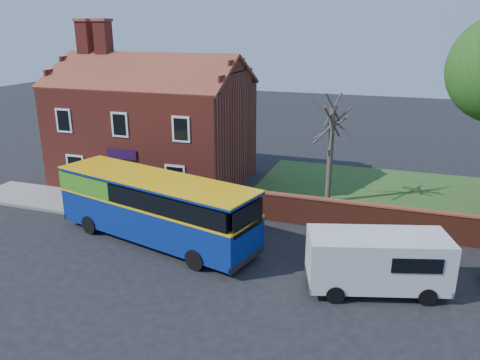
% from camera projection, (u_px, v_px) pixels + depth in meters
% --- Properties ---
extents(ground, '(120.00, 120.00, 0.00)m').
position_uv_depth(ground, '(172.00, 272.00, 20.17)').
color(ground, black).
rests_on(ground, ground).
extents(pavement, '(18.00, 3.50, 0.12)m').
position_uv_depth(pavement, '(110.00, 206.00, 27.49)').
color(pavement, gray).
rests_on(pavement, ground).
extents(kerb, '(18.00, 0.15, 0.14)m').
position_uv_depth(kerb, '(91.00, 217.00, 25.91)').
color(kerb, slate).
rests_on(kerb, ground).
extents(grass_strip, '(26.00, 12.00, 0.04)m').
position_uv_depth(grass_strip, '(468.00, 205.00, 27.83)').
color(grass_strip, '#426B28').
rests_on(grass_strip, ground).
extents(shop_building, '(12.30, 8.13, 10.50)m').
position_uv_depth(shop_building, '(154.00, 131.00, 31.63)').
color(shop_building, maroon).
rests_on(shop_building, ground).
extents(bus, '(11.10, 5.32, 3.28)m').
position_uv_depth(bus, '(150.00, 204.00, 22.83)').
color(bus, navy).
rests_on(bus, ground).
extents(van_near, '(5.82, 3.62, 2.38)m').
position_uv_depth(van_near, '(378.00, 260.00, 18.44)').
color(van_near, silver).
rests_on(van_near, ground).
extents(bare_tree, '(2.34, 2.79, 6.24)m').
position_uv_depth(bare_tree, '(330.00, 151.00, 27.39)').
color(bare_tree, '#4C4238').
rests_on(bare_tree, ground).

